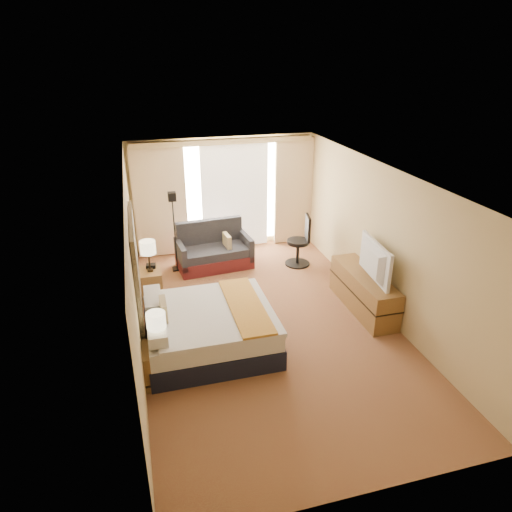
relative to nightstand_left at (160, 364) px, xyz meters
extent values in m
cube|color=#541C18|center=(1.87, 1.05, -0.28)|extent=(4.20, 7.00, 0.02)
cube|color=white|center=(1.87, 1.05, 2.33)|extent=(4.20, 7.00, 0.02)
cube|color=tan|center=(1.87, 4.55, 1.02)|extent=(4.20, 0.02, 2.60)
cube|color=tan|center=(1.87, -2.45, 1.02)|extent=(4.20, 0.02, 2.60)
cube|color=tan|center=(-0.23, 1.05, 1.02)|extent=(0.02, 7.00, 2.60)
cube|color=tan|center=(3.97, 1.05, 1.02)|extent=(0.02, 7.00, 2.60)
cube|color=black|center=(-0.19, 1.25, 1.01)|extent=(0.06, 1.85, 1.50)
cube|color=brown|center=(0.00, 0.00, 0.00)|extent=(0.45, 0.52, 0.55)
cube|color=brown|center=(0.00, 2.50, 0.00)|extent=(0.45, 0.52, 0.55)
cube|color=brown|center=(3.70, 1.05, 0.07)|extent=(0.50, 1.80, 0.70)
cube|color=white|center=(2.12, 4.52, 1.04)|extent=(2.30, 0.02, 2.30)
cube|color=beige|center=(0.42, 4.43, 0.99)|extent=(1.15, 0.09, 2.50)
cube|color=beige|center=(3.52, 4.43, 0.99)|extent=(0.90, 0.09, 2.50)
cube|color=white|center=(2.12, 4.48, 0.99)|extent=(1.55, 0.04, 2.50)
cube|color=tan|center=(1.87, 4.39, 2.25)|extent=(4.00, 0.16, 0.12)
cube|color=black|center=(0.82, 0.60, -0.11)|extent=(1.95, 1.77, 0.33)
cube|color=silver|center=(0.82, 0.60, 0.19)|extent=(1.91, 1.72, 0.28)
cube|color=silver|center=(0.89, 0.60, 0.35)|extent=(1.79, 1.79, 0.07)
cube|color=#C28A2C|center=(1.40, 0.60, 0.40)|extent=(0.51, 1.79, 0.04)
cube|color=silver|center=(0.01, 0.17, 0.47)|extent=(0.26, 0.73, 0.17)
cube|color=silver|center=(0.01, 1.02, 0.47)|extent=(0.26, 0.73, 0.17)
cube|color=beige|center=(0.14, 0.60, 0.51)|extent=(0.09, 0.39, 0.34)
cube|color=#541819|center=(1.42, 3.50, -0.14)|extent=(1.64, 0.98, 0.28)
cube|color=#2F3035|center=(1.43, 3.44, 0.09)|extent=(1.51, 0.80, 0.18)
cube|color=#2F3035|center=(1.39, 3.83, 0.40)|extent=(1.46, 0.29, 0.61)
cube|color=#2F3035|center=(0.70, 3.43, 0.13)|extent=(0.19, 0.84, 0.50)
cube|color=#2F3035|center=(2.14, 3.57, 0.13)|extent=(0.19, 0.84, 0.50)
cube|color=beige|center=(1.70, 3.47, 0.28)|extent=(0.13, 0.40, 0.36)
cube|color=black|center=(0.62, 3.59, -0.26)|extent=(0.22, 0.22, 0.02)
cylinder|color=black|center=(0.62, 3.59, 0.51)|extent=(0.03, 0.03, 1.53)
cube|color=black|center=(0.62, 3.59, 1.35)|extent=(0.16, 0.16, 0.18)
cylinder|color=black|center=(3.21, 3.15, -0.26)|extent=(0.54, 0.54, 0.03)
cylinder|color=black|center=(3.21, 3.15, 0.01)|extent=(0.07, 0.07, 0.49)
cylinder|color=black|center=(3.21, 3.15, 0.26)|extent=(0.48, 0.48, 0.08)
cube|color=black|center=(3.40, 3.11, 0.57)|extent=(0.14, 0.44, 0.54)
cube|color=black|center=(0.01, 0.01, 0.29)|extent=(0.09, 0.09, 0.04)
cylinder|color=black|center=(0.01, 0.01, 0.48)|extent=(0.03, 0.03, 0.33)
cylinder|color=beige|center=(0.01, 0.01, 0.72)|extent=(0.26, 0.26, 0.23)
cube|color=black|center=(0.03, 2.49, 0.30)|extent=(0.10, 0.10, 0.04)
cylinder|color=black|center=(0.03, 2.49, 0.49)|extent=(0.03, 0.03, 0.36)
cylinder|color=beige|center=(0.03, 2.49, 0.76)|extent=(0.29, 0.29, 0.25)
cube|color=#91BBE1|center=(-0.02, 0.02, 0.32)|extent=(0.14, 0.14, 0.10)
cube|color=black|center=(0.06, 2.64, 0.31)|extent=(0.19, 0.16, 0.07)
imported|color=black|center=(3.65, 0.90, 0.76)|extent=(0.26, 1.17, 0.67)
camera|label=1|loc=(-0.06, -5.41, 4.05)|focal=32.00mm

